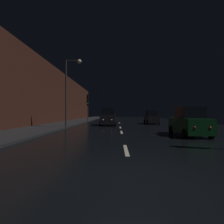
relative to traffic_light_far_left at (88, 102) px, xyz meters
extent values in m
cube|color=black|center=(5.50, -0.89, -3.53)|extent=(27.99, 84.00, 0.02)
cube|color=#28282B|center=(-2.30, -0.89, -3.44)|extent=(4.40, 84.00, 0.15)
cube|color=#472319|center=(-4.90, -4.39, 0.88)|extent=(0.80, 63.00, 8.79)
cube|color=beige|center=(5.50, -22.39, -3.51)|extent=(0.16, 2.20, 0.01)
cube|color=beige|center=(5.50, -15.68, -3.51)|extent=(0.16, 2.20, 0.01)
cube|color=beige|center=(5.50, -11.04, -3.51)|extent=(0.16, 2.20, 0.01)
cube|color=beige|center=(5.50, -2.28, -3.51)|extent=(0.16, 2.20, 0.01)
cylinder|color=#38383A|center=(0.00, 0.02, -2.05)|extent=(0.12, 0.12, 2.95)
cube|color=black|center=(0.00, 0.02, 0.38)|extent=(0.34, 0.37, 1.90)
sphere|color=black|center=(-0.02, -0.16, 1.01)|extent=(0.22, 0.22, 0.22)
sphere|color=black|center=(-0.02, -0.16, 0.38)|extent=(0.22, 0.22, 0.22)
sphere|color=#19D84C|center=(-0.02, -0.16, -0.26)|extent=(0.22, 0.22, 0.22)
cylinder|color=#2D2D30|center=(-0.20, -12.12, 0.04)|extent=(0.16, 0.16, 7.11)
cylinder|color=#2D2D30|center=(0.50, -12.12, 3.55)|extent=(1.40, 0.10, 0.10)
sphere|color=beige|center=(1.20, -12.12, 3.45)|extent=(0.44, 0.44, 0.44)
cube|color=black|center=(3.99, -7.52, -2.73)|extent=(1.82, 4.26, 1.11)
cube|color=black|center=(3.99, -7.37, -1.75)|extent=(1.55, 2.13, 0.85)
cylinder|color=black|center=(4.88, -9.01, -3.19)|extent=(0.22, 0.65, 0.65)
cylinder|color=black|center=(3.09, -9.01, -3.19)|extent=(0.22, 0.65, 0.65)
cylinder|color=black|center=(4.88, -6.03, -3.19)|extent=(0.22, 0.65, 0.65)
cylinder|color=black|center=(3.09, -6.03, -3.19)|extent=(0.22, 0.65, 0.65)
sphere|color=white|center=(4.49, -9.61, -2.73)|extent=(0.18, 0.18, 0.18)
sphere|color=white|center=(3.48, -9.61, -2.73)|extent=(0.18, 0.18, 0.18)
sphere|color=red|center=(4.49, -5.43, -2.73)|extent=(0.18, 0.18, 0.18)
sphere|color=red|center=(3.48, -5.43, -2.73)|extent=(0.18, 0.18, 0.18)
cube|color=black|center=(10.19, -4.43, -2.83)|extent=(1.60, 3.73, 0.98)
cube|color=black|center=(10.19, -4.56, -1.97)|extent=(1.36, 1.86, 0.75)
cylinder|color=black|center=(9.41, -3.12, -3.23)|extent=(0.20, 0.57, 0.57)
cylinder|color=black|center=(10.98, -3.12, -3.23)|extent=(0.20, 0.57, 0.57)
cylinder|color=black|center=(9.41, -5.73, -3.23)|extent=(0.20, 0.57, 0.57)
cylinder|color=black|center=(10.98, -5.73, -3.23)|extent=(0.20, 0.57, 0.57)
sphere|color=slate|center=(9.75, -2.60, -2.83)|extent=(0.16, 0.16, 0.16)
sphere|color=slate|center=(10.63, -2.60, -2.83)|extent=(0.16, 0.16, 0.16)
sphere|color=red|center=(9.75, -6.26, -2.83)|extent=(0.16, 0.16, 0.16)
sphere|color=red|center=(10.63, -6.26, -2.83)|extent=(0.16, 0.16, 0.16)
cube|color=#0F3819|center=(10.19, -17.51, -2.80)|extent=(1.67, 3.89, 1.02)
cube|color=black|center=(10.19, -17.65, -1.90)|extent=(1.42, 1.95, 0.78)
cylinder|color=black|center=(9.37, -16.15, -3.22)|extent=(0.20, 0.59, 0.59)
cylinder|color=black|center=(11.01, -16.15, -3.22)|extent=(0.20, 0.59, 0.59)
cylinder|color=black|center=(9.37, -18.87, -3.22)|extent=(0.20, 0.59, 0.59)
cylinder|color=black|center=(11.01, -18.87, -3.22)|extent=(0.20, 0.59, 0.59)
sphere|color=slate|center=(9.73, -15.60, -2.80)|extent=(0.17, 0.17, 0.17)
sphere|color=slate|center=(10.65, -15.60, -2.80)|extent=(0.17, 0.17, 0.17)
sphere|color=red|center=(9.73, -19.42, -2.80)|extent=(0.17, 0.17, 0.17)
sphere|color=red|center=(10.65, -19.42, -2.80)|extent=(0.17, 0.17, 0.17)
camera|label=1|loc=(5.10, -29.69, -1.94)|focal=27.31mm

